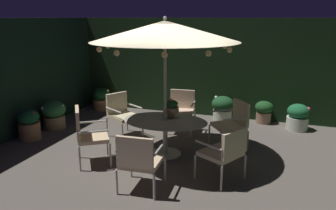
{
  "coord_description": "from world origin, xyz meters",
  "views": [
    {
      "loc": [
        1.97,
        -5.68,
        2.62
      ],
      "look_at": [
        -0.06,
        0.16,
        0.96
      ],
      "focal_mm": 35.44,
      "sensor_mm": 36.0,
      "label": 1
    }
  ],
  "objects": [
    {
      "name": "patio_chair_northeast",
      "position": [
        -0.18,
        1.44,
        0.58
      ],
      "size": [
        0.68,
        0.61,
        0.96
      ],
      "color": "#BAB0A4",
      "rests_on": "ground_plane"
    },
    {
      "name": "potted_plant_back_center",
      "position": [
        1.62,
        2.74,
        0.31
      ],
      "size": [
        0.45,
        0.45,
        0.56
      ],
      "color": "#8A6753",
      "rests_on": "ground_plane"
    },
    {
      "name": "patio_dining_table",
      "position": [
        -0.06,
        -0.0,
        0.56
      ],
      "size": [
        1.64,
        1.18,
        0.71
      ],
      "color": "#BBB6A8",
      "rests_on": "ground_plane"
    },
    {
      "name": "patio_umbrella",
      "position": [
        -0.06,
        -0.0,
        2.36
      ],
      "size": [
        2.69,
        2.69,
        2.63
      ],
      "color": "#B5B3A5",
      "rests_on": "ground_plane"
    },
    {
      "name": "centerpiece_planter",
      "position": [
        -0.01,
        0.2,
        0.92
      ],
      "size": [
        0.31,
        0.31,
        0.38
      ],
      "color": "tan",
      "rests_on": "patio_dining_table"
    },
    {
      "name": "potted_plant_front_corner",
      "position": [
        -2.91,
        2.49,
        0.32
      ],
      "size": [
        0.52,
        0.52,
        0.64
      ],
      "color": "#A66F47",
      "rests_on": "ground_plane"
    },
    {
      "name": "potted_plant_right_near",
      "position": [
        2.41,
        2.46,
        0.32
      ],
      "size": [
        0.51,
        0.51,
        0.62
      ],
      "color": "beige",
      "rests_on": "ground_plane"
    },
    {
      "name": "patio_chair_north",
      "position": [
        1.11,
        0.87,
        0.55
      ],
      "size": [
        0.85,
        0.86,
        0.96
      ],
      "color": "#B7B5A7",
      "rests_on": "ground_plane"
    },
    {
      "name": "hedge_backdrop_left",
      "position": [
        -3.66,
        0.0,
        1.3
      ],
      "size": [
        0.3,
        6.41,
        2.59
      ],
      "primitive_type": "cube",
      "color": "black",
      "rests_on": "ground_plane"
    },
    {
      "name": "patio_chair_east",
      "position": [
        -1.34,
        0.69,
        0.56
      ],
      "size": [
        0.83,
        0.81,
        0.96
      ],
      "color": "#BAB1A5",
      "rests_on": "ground_plane"
    },
    {
      "name": "ground_plane",
      "position": [
        0.0,
        0.0,
        -0.01
      ],
      "size": [
        7.62,
        6.41,
        0.02
      ],
      "primitive_type": "cube",
      "color": "#574F48"
    },
    {
      "name": "patio_chair_southeast",
      "position": [
        -1.26,
        -0.83,
        0.61
      ],
      "size": [
        0.8,
        0.82,
        1.06
      ],
      "color": "#B6B4A6",
      "rests_on": "ground_plane"
    },
    {
      "name": "hedge_backdrop_rear",
      "position": [
        0.0,
        3.05,
        1.3
      ],
      "size": [
        7.62,
        0.3,
        2.59
      ],
      "primitive_type": "cube",
      "color": "black",
      "rests_on": "ground_plane"
    },
    {
      "name": "potted_plant_back_right",
      "position": [
        -3.11,
        0.61,
        0.35
      ],
      "size": [
        0.56,
        0.56,
        0.67
      ],
      "color": "olive",
      "rests_on": "ground_plane"
    },
    {
      "name": "potted_plant_right_far",
      "position": [
        0.63,
        2.39,
        0.37
      ],
      "size": [
        0.55,
        0.55,
        0.69
      ],
      "color": "beige",
      "rests_on": "ground_plane"
    },
    {
      "name": "potted_plant_back_left",
      "position": [
        -3.16,
        -0.18,
        0.34
      ],
      "size": [
        0.46,
        0.46,
        0.67
      ],
      "color": "#876143",
      "rests_on": "ground_plane"
    },
    {
      "name": "patio_chair_south",
      "position": [
        0.04,
        -1.46,
        0.54
      ],
      "size": [
        0.67,
        0.67,
        0.95
      ],
      "color": "#B6AEAD",
      "rests_on": "ground_plane"
    },
    {
      "name": "patio_chair_southwest",
      "position": [
        1.21,
        -0.69,
        0.54
      ],
      "size": [
        0.82,
        0.84,
        0.92
      ],
      "color": "#B7B6AC",
      "rests_on": "ground_plane"
    }
  ]
}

